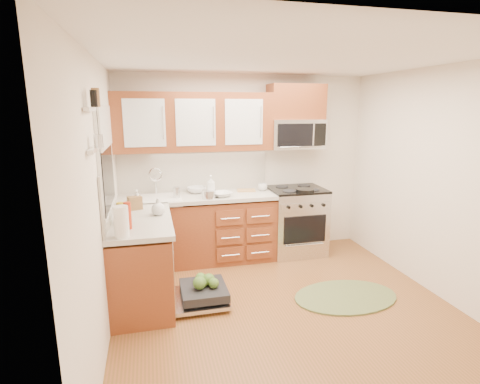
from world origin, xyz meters
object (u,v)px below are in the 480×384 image
object	(u,v)px
paper_towel_roll	(121,222)
bowl_b	(197,190)
range	(296,221)
microwave	(296,134)
dishwasher	(200,295)
bowl_a	(222,194)
cup	(263,187)
cutting_board	(246,190)
rug	(346,297)
skillet	(305,191)
stock_pot	(209,194)
upper_cabinets	(194,122)
sink	(157,207)

from	to	relation	value
paper_towel_roll	bowl_b	bearing A→B (deg)	61.60
range	microwave	bearing A→B (deg)	90.00
dishwasher	bowl_a	size ratio (longest dim) A/B	2.80
bowl_b	cup	bearing A→B (deg)	-5.32
microwave	cutting_board	bearing A→B (deg)	180.00
cutting_board	paper_towel_roll	size ratio (longest dim) A/B	0.88
rug	skillet	distance (m)	1.49
skillet	stock_pot	distance (m)	1.29
upper_cabinets	bowl_b	size ratio (longest dim) A/B	8.04
microwave	cup	xyz separation A→B (m)	(-0.48, -0.03, -0.72)
rug	cup	bearing A→B (deg)	109.61
microwave	rug	bearing A→B (deg)	-88.26
rug	bowl_b	distance (m)	2.33
sink	cutting_board	xyz separation A→B (m)	(1.22, 0.13, 0.13)
rug	paper_towel_roll	size ratio (longest dim) A/B	4.10
cutting_board	bowl_a	bearing A→B (deg)	-147.11
upper_cabinets	rug	distance (m)	2.82
range	cutting_board	xyz separation A→B (m)	(-0.71, 0.12, 0.46)
stock_pot	paper_towel_roll	distance (m)	1.60
range	stock_pot	size ratio (longest dim) A/B	5.23
cutting_board	bowl_a	xyz separation A→B (m)	(-0.39, -0.25, 0.02)
bowl_a	cup	xyz separation A→B (m)	(0.62, 0.22, 0.02)
range	sink	xyz separation A→B (m)	(-1.93, -0.01, 0.33)
upper_cabinets	cutting_board	size ratio (longest dim) A/B	8.16
dishwasher	cup	bearing A→B (deg)	48.90
sink	stock_pot	world-z (taller)	stock_pot
microwave	skillet	bearing A→B (deg)	-88.42
upper_cabinets	range	size ratio (longest dim) A/B	2.16
upper_cabinets	bowl_b	bearing A→B (deg)	59.55
microwave	bowl_b	distance (m)	1.57
skillet	paper_towel_roll	bearing A→B (deg)	-152.20
skillet	paper_towel_roll	size ratio (longest dim) A/B	0.85
microwave	bowl_b	size ratio (longest dim) A/B	2.98
sink	bowl_a	size ratio (longest dim) A/B	2.48
stock_pot	paper_towel_roll	size ratio (longest dim) A/B	0.64
sink	cutting_board	world-z (taller)	cutting_board
rug	stock_pot	size ratio (longest dim) A/B	6.45
cutting_board	cup	world-z (taller)	cup
microwave	upper_cabinets	bearing A→B (deg)	178.98
sink	cutting_board	bearing A→B (deg)	6.07
upper_cabinets	sink	xyz separation A→B (m)	(-0.52, -0.16, -1.07)
microwave	rug	distance (m)	2.27
paper_towel_roll	skillet	bearing A→B (deg)	27.80
skillet	cup	world-z (taller)	cup
upper_cabinets	rug	size ratio (longest dim) A/B	1.75
upper_cabinets	microwave	size ratio (longest dim) A/B	2.70
rug	cutting_board	size ratio (longest dim) A/B	4.66
sink	bowl_b	size ratio (longest dim) A/B	2.43
range	rug	distance (m)	1.47
rug	skillet	xyz separation A→B (m)	(-0.04, 1.14, 0.96)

